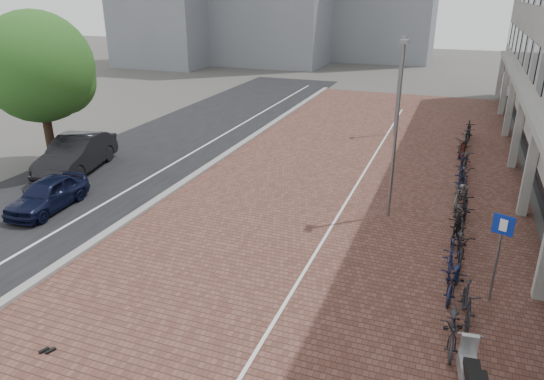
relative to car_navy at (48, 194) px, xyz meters
The scene contains 15 objects.
ground 9.59m from the car_navy, 24.82° to the right, with size 140.00×140.00×0.00m, color #474442.
plaza_brick 13.35m from the car_navy, 36.76° to the left, with size 14.50×42.00×0.04m, color brown.
street_asphalt 8.01m from the car_navy, 92.25° to the left, with size 8.00×50.00×0.03m, color black.
curb 8.77m from the car_navy, 65.81° to the left, with size 0.35×42.00×0.14m, color gray.
lane_line 8.18m from the car_navy, 78.07° to the left, with size 0.12×44.00×0.00m, color white.
parking_line 13.51m from the car_navy, 36.25° to the left, with size 0.10×30.00×0.00m, color white.
car_navy is the anchor object (origin of this frame).
car_dark 4.50m from the car_navy, 116.46° to the left, with size 1.82×5.23×1.72m, color black.
shoes 9.18m from the car_navy, 47.48° to the right, with size 0.31×0.26×0.08m, color black, non-canonical shape.
scooter_front 16.32m from the car_navy, 16.57° to the right, with size 0.53×1.71×1.17m, color #A4A4A9, non-canonical shape.
parking_sign 16.24m from the car_navy, ahead, with size 0.53×0.24×2.65m.
lamp_near 13.56m from the car_navy, 17.67° to the left, with size 0.12×0.12×6.49m, color slate.
lamp_far 19.76m from the car_navy, 55.08° to the left, with size 0.12×0.12×5.62m, color slate.
street_tree 6.83m from the car_navy, 129.02° to the left, with size 5.05×5.05×7.35m.
bike_row 16.65m from the car_navy, 23.48° to the left, with size 1.17×21.43×1.05m.
Camera 1 is at (5.98, -9.91, 8.12)m, focal length 33.08 mm.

